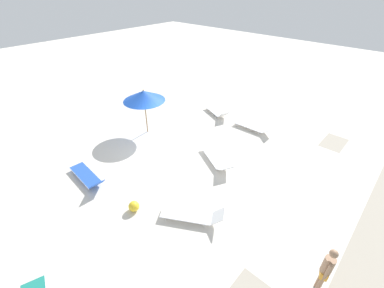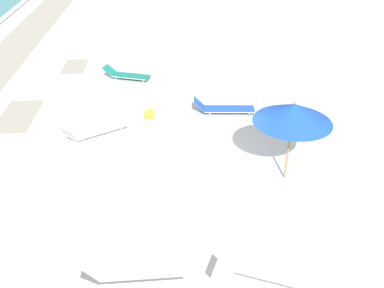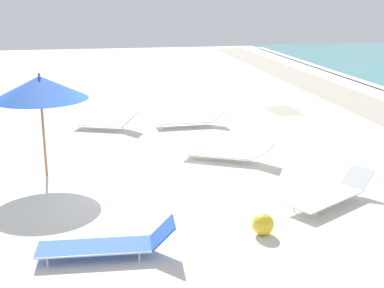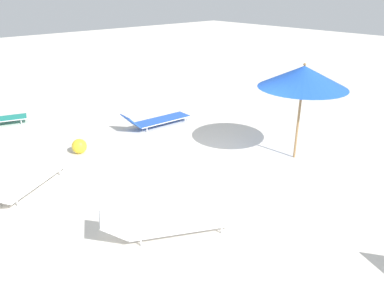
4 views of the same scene
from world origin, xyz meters
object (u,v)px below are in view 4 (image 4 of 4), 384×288
sun_lounger_under_umbrella (167,224)px  beach_umbrella (303,77)px  sun_lounger_near_water_right (22,184)px  beach_ball (79,146)px  sun_lounger_near_water_left (156,120)px

sun_lounger_under_umbrella → beach_umbrella: bearing=-58.1°
beach_umbrella → sun_lounger_under_umbrella: (-0.35, 4.53, -1.92)m
sun_lounger_near_water_right → beach_ball: (1.15, -1.89, -0.01)m
sun_lounger_near_water_left → beach_ball: (-0.30, 2.78, -0.01)m
beach_umbrella → beach_ball: size_ratio=6.18×
sun_lounger_under_umbrella → beach_ball: sun_lounger_under_umbrella is taller
beach_umbrella → sun_lounger_near_water_right: 6.88m
sun_lounger_under_umbrella → sun_lounger_near_water_left: size_ratio=1.01×
sun_lounger_under_umbrella → sun_lounger_near_water_left: bearing=-7.3°
beach_umbrella → sun_lounger_near_water_left: size_ratio=1.07×
beach_umbrella → sun_lounger_near_water_left: beach_umbrella is taller
sun_lounger_under_umbrella → sun_lounger_near_water_right: size_ratio=1.05×
beach_umbrella → sun_lounger_near_water_right: bearing=64.4°
beach_umbrella → beach_ball: 6.03m
beach_umbrella → sun_lounger_near_water_left: 4.88m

